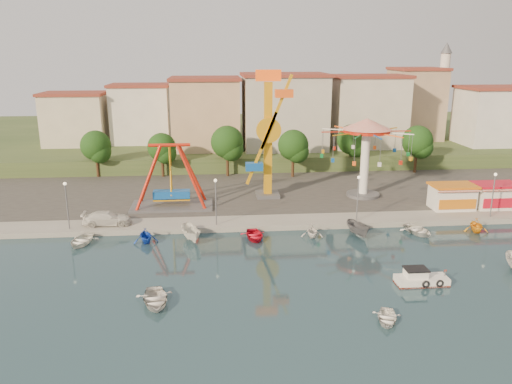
{
  "coord_description": "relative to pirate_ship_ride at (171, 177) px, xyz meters",
  "views": [
    {
      "loc": [
        -8.18,
        -39.88,
        19.15
      ],
      "look_at": [
        -3.47,
        14.0,
        4.0
      ],
      "focal_mm": 35.0,
      "sensor_mm": 36.0,
      "label": 1
    }
  ],
  "objects": [
    {
      "name": "building_0",
      "position": [
        -19.94,
        25.89,
        4.54
      ],
      "size": [
        9.26,
        9.53,
        11.87
      ],
      "primitive_type": "cube",
      "color": "beige",
      "rests_on": "hill_terrace"
    },
    {
      "name": "moored_boat_5",
      "position": [
        20.7,
        -10.38,
        -3.65
      ],
      "size": [
        2.43,
        4.11,
        1.49
      ],
      "primitive_type": "imported",
      "rotation": [
        0.0,
        0.0,
        0.27
      ],
      "color": "#59585D",
      "rests_on": "ground"
    },
    {
      "name": "ground",
      "position": [
        13.43,
        -20.18,
        -4.39
      ],
      "size": [
        200.0,
        200.0,
        0.0
      ],
      "primitive_type": "plane",
      "color": "#152C3C",
      "rests_on": "ground"
    },
    {
      "name": "building_5",
      "position": [
        45.8,
        30.15,
        4.21
      ],
      "size": [
        12.77,
        10.96,
        11.21
      ],
      "primitive_type": "cube",
      "color": "tan",
      "rests_on": "hill_terrace"
    },
    {
      "name": "minaret",
      "position": [
        49.43,
        33.82,
        8.15
      ],
      "size": [
        2.8,
        2.8,
        18.0
      ],
      "color": "silver",
      "rests_on": "hill_terrace"
    },
    {
      "name": "rowboat_a",
      "position": [
        0.41,
        -23.97,
        -3.97
      ],
      "size": [
        3.55,
        4.51,
        0.85
      ],
      "primitive_type": "imported",
      "rotation": [
        0.0,
        0.0,
        0.16
      ],
      "color": "white",
      "rests_on": "ground"
    },
    {
      "name": "tree_3",
      "position": [
        17.43,
        14.18,
        1.16
      ],
      "size": [
        4.68,
        4.68,
        7.32
      ],
      "color": "#382314",
      "rests_on": "quay_deck"
    },
    {
      "name": "asphalt_pad",
      "position": [
        13.43,
        9.82,
        -3.79
      ],
      "size": [
        90.0,
        28.0,
        0.01
      ],
      "primitive_type": "cube",
      "color": "#4C4944",
      "rests_on": "quay_deck"
    },
    {
      "name": "tree_5",
      "position": [
        37.43,
        15.36,
        1.31
      ],
      "size": [
        4.83,
        4.83,
        7.54
      ],
      "color": "#382314",
      "rests_on": "quay_deck"
    },
    {
      "name": "building_2",
      "position": [
        5.24,
        31.78,
        4.22
      ],
      "size": [
        11.95,
        9.28,
        11.23
      ],
      "primitive_type": "cube",
      "color": "tan",
      "rests_on": "hill_terrace"
    },
    {
      "name": "tree_0",
      "position": [
        -12.57,
        16.8,
        1.08
      ],
      "size": [
        4.6,
        4.6,
        7.19
      ],
      "color": "#382314",
      "rests_on": "quay_deck"
    },
    {
      "name": "moored_boat_4",
      "position": [
        15.65,
        -10.38,
        -3.67
      ],
      "size": [
        2.7,
        3.03,
        1.45
      ],
      "primitive_type": "imported",
      "rotation": [
        0.0,
        0.0,
        -0.13
      ],
      "color": "white",
      "rests_on": "ground"
    },
    {
      "name": "building_1",
      "position": [
        -7.9,
        31.21,
        2.92
      ],
      "size": [
        12.33,
        9.01,
        8.63
      ],
      "primitive_type": "cube",
      "color": "silver",
      "rests_on": "hill_terrace"
    },
    {
      "name": "lamp_post_1",
      "position": [
        5.43,
        -7.18,
        -1.29
      ],
      "size": [
        0.14,
        0.14,
        5.0
      ],
      "primitive_type": "cylinder",
      "color": "#59595E",
      "rests_on": "quay_deck"
    },
    {
      "name": "moored_boat_0",
      "position": [
        -8.62,
        -10.38,
        -3.99
      ],
      "size": [
        3.51,
        4.37,
        0.8
      ],
      "primitive_type": "imported",
      "rotation": [
        0.0,
        0.0,
        -0.21
      ],
      "color": "white",
      "rests_on": "ground"
    },
    {
      "name": "booth_mid",
      "position": [
        39.86,
        -3.69,
        -2.23
      ],
      "size": [
        5.4,
        3.78,
        3.08
      ],
      "color": "white",
      "rests_on": "quay_deck"
    },
    {
      "name": "building_6",
      "position": [
        57.58,
        28.59,
        4.78
      ],
      "size": [
        8.23,
        8.98,
        12.36
      ],
      "primitive_type": "cube",
      "color": "silver",
      "rests_on": "hill_terrace"
    },
    {
      "name": "quay_deck",
      "position": [
        13.43,
        41.82,
        -4.09
      ],
      "size": [
        200.0,
        100.0,
        0.6
      ],
      "primitive_type": "cube",
      "color": "#9E998E",
      "rests_on": "ground"
    },
    {
      "name": "van",
      "position": [
        -6.71,
        -6.18,
        -3.03
      ],
      "size": [
        5.31,
        2.26,
        1.53
      ],
      "primitive_type": "imported",
      "rotation": [
        0.0,
        0.0,
        1.59
      ],
      "color": "silver",
      "rests_on": "quay_deck"
    },
    {
      "name": "cabin_motorboat",
      "position": [
        22.68,
        -22.36,
        -3.98
      ],
      "size": [
        4.44,
        1.82,
        1.56
      ],
      "rotation": [
        0.0,
        0.0,
        0.0
      ],
      "color": "white",
      "rests_on": "ground"
    },
    {
      "name": "lamp_post_0",
      "position": [
        -10.57,
        -7.18,
        -1.29
      ],
      "size": [
        0.14,
        0.14,
        5.0
      ],
      "primitive_type": "cylinder",
      "color": "#59595E",
      "rests_on": "quay_deck"
    },
    {
      "name": "rowboat_b",
      "position": [
        17.72,
        -28.18,
        -4.09
      ],
      "size": [
        2.93,
        3.46,
        0.61
      ],
      "primitive_type": "imported",
      "rotation": [
        0.0,
        0.0,
        -0.32
      ],
      "color": "white",
      "rests_on": "ground"
    },
    {
      "name": "lamp_post_3",
      "position": [
        37.43,
        -7.18,
        -1.29
      ],
      "size": [
        0.14,
        0.14,
        5.0
      ],
      "primitive_type": "cylinder",
      "color": "#59595E",
      "rests_on": "quay_deck"
    },
    {
      "name": "moored_boat_1",
      "position": [
        -2.0,
        -10.38,
        -3.62
      ],
      "size": [
        3.21,
        3.49,
        1.54
      ],
      "primitive_type": "imported",
      "rotation": [
        0.0,
        0.0,
        0.27
      ],
      "color": "#153EBF",
      "rests_on": "ground"
    },
    {
      "name": "kamikaze_tower",
      "position": [
        12.56,
        3.32,
        4.18
      ],
      "size": [
        4.58,
        3.1,
        16.5
      ],
      "color": "#59595E",
      "rests_on": "quay_deck"
    },
    {
      "name": "tree_2",
      "position": [
        7.43,
        15.63,
        1.52
      ],
      "size": [
        5.02,
        5.02,
        7.85
      ],
      "color": "#382314",
      "rests_on": "quay_deck"
    },
    {
      "name": "hill_terrace",
      "position": [
        13.43,
        46.82,
        -2.89
      ],
      "size": [
        200.0,
        60.0,
        3.0
      ],
      "primitive_type": "cube",
      "color": "#384C26",
      "rests_on": "ground"
    },
    {
      "name": "moored_boat_2",
      "position": [
        2.76,
        -10.38,
        -3.59
      ],
      "size": [
        2.76,
        4.43,
        1.6
      ],
      "primitive_type": "imported",
      "rotation": [
        0.0,
        0.0,
        0.31
      ],
      "color": "silver",
      "rests_on": "ground"
    },
    {
      "name": "wave_swinger",
      "position": [
        25.12,
        2.72,
        3.8
      ],
      "size": [
        11.6,
        11.6,
        10.4
      ],
      "color": "#59595E",
      "rests_on": "quay_deck"
    },
    {
      "name": "lamp_post_2",
      "position": [
        21.43,
        -7.18,
        -1.29
      ],
      "size": [
        0.14,
        0.14,
        5.0
      ],
      "primitive_type": "cylinder",
      "color": "#59595E",
      "rests_on": "quay_deck"
    },
    {
      "name": "booth_left",
      "position": [
        34.33,
        -3.69,
        -2.23
      ],
      "size": [
        5.4,
        3.78,
        3.08
      ],
      "color": "white",
      "rests_on": "quay_deck"
    },
    {
      "name": "moored_boat_3",
      "position": [
        9.41,
        -10.38,
        -4.0
      ],
      "size": [
        3.0,
        3.98,
        0.78
      ],
      "primitive_type": "imported",
      "rotation": [
        0.0,
        0.0,
        0.09
      ],
      "color": "red",
      "rests_on": "ground"
    },
    {
      "name": "moored_boat_6",
      "position": [
        27.41,
        -10.38,
        -3.99
      ],
      "size": [
        3.86,
        4.58,
        0.81
      ],
      "primitive_type": "imported",
      "rotation": [
        0.0,
        0.0,
        0.31
      ],
      "color": "white",
      "rests_on": "ground"
    },
    {
      "name": "building_4",
      "position": [
        32.5,
        32.02,
        3.22
      ],
      "size": [
        10.75,
        9.23,
        9.24
      ],
      "primitive_type": "cube",
      "color": "beige",
      "rests_on": "hill_terrace"
    },
    {
      "name": "moored_boat_7",
      "position": [
        34.03,
        -10.38,
        -3.61
      ],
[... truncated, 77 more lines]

